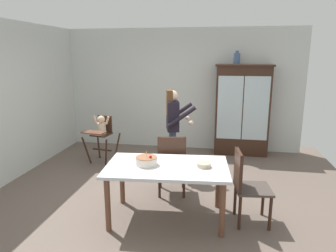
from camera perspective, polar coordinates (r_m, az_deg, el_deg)
name	(u,v)px	position (r m, az deg, el deg)	size (l,w,h in m)	color
ground_plane	(158,196)	(4.84, -1.86, -12.90)	(6.24, 6.24, 0.00)	#66564C
wall_back	(181,90)	(6.99, 2.44, 6.78)	(5.32, 0.06, 2.70)	silver
china_cabinet	(242,110)	(6.74, 13.60, 2.94)	(1.18, 0.48, 1.93)	#382116
ceramic_vase	(237,58)	(6.64, 12.70, 12.21)	(0.13, 0.13, 0.27)	#3D567F
high_chair_with_toddler	(101,130)	(6.24, -12.30, -0.79)	(0.66, 0.75, 0.95)	#382116
adult_person	(173,122)	(5.40, 0.94, 0.79)	(0.59, 0.58, 1.53)	#33425B
dining_table	(167,172)	(3.99, -0.19, -8.60)	(1.63, 1.04, 0.74)	silver
birthday_cake	(146,161)	(3.97, -4.04, -6.48)	(0.28, 0.28, 0.19)	beige
serving_bowl	(204,165)	(3.93, 6.66, -7.20)	(0.18, 0.18, 0.06)	#C6AD93
dining_chair_far_side	(172,161)	(4.65, 0.71, -6.58)	(0.50, 0.50, 0.96)	#382116
dining_chair_right_end	(245,182)	(4.06, 14.20, -10.06)	(0.49, 0.49, 0.96)	#382116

